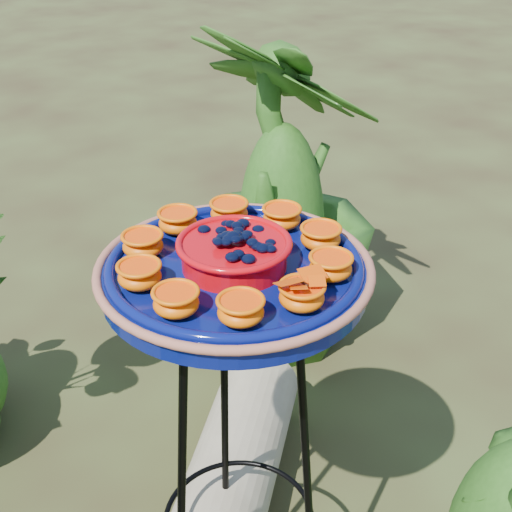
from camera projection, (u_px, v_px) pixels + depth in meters
name	position (u px, v px, depth m)	size (l,w,h in m)	color
tripod_stand	(237.00, 437.00, 1.37)	(0.41, 0.41, 0.88)	black
feeder_dish	(234.00, 267.00, 1.18)	(0.57, 0.57, 0.10)	#070F52
driftwood_log	(236.00, 462.00, 1.88)	(0.22, 0.22, 0.67)	tan
shrub_back_right	(282.00, 195.00, 2.29)	(0.61, 0.61, 1.09)	#234E14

